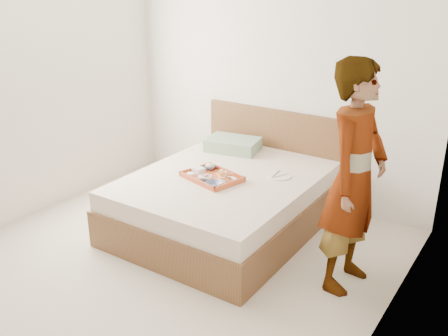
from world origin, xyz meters
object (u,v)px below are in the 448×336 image
bed (225,201)px  person (354,178)px  dinner_plate (279,176)px  tray (212,176)px

bed → person: size_ratio=1.13×
bed → dinner_plate: size_ratio=8.42×
bed → dinner_plate: dinner_plate is taller
bed → dinner_plate: 0.56m
dinner_plate → tray: bearing=-140.6°
dinner_plate → person: person is taller
tray → dinner_plate: size_ratio=2.16×
bed → tray: size_ratio=3.90×
tray → person: person is taller
dinner_plate → person: bearing=-29.9°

